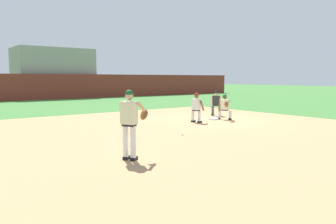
# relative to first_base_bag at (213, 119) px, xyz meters

# --- Properties ---
(ground_plane) EXTENTS (160.00, 160.00, 0.00)m
(ground_plane) POSITION_rel_first_base_bag_xyz_m (0.00, 0.00, -0.04)
(ground_plane) COLOR #3D7533
(infield_dirt_patch) EXTENTS (18.00, 18.00, 0.01)m
(infield_dirt_patch) POSITION_rel_first_base_bag_xyz_m (-3.90, -2.35, -0.04)
(infield_dirt_patch) COLOR tan
(infield_dirt_patch) RESTS_ON ground
(first_base_bag) EXTENTS (0.38, 0.38, 0.09)m
(first_base_bag) POSITION_rel_first_base_bag_xyz_m (0.00, 0.00, 0.00)
(first_base_bag) COLOR white
(first_base_bag) RESTS_ON ground
(baseball) EXTENTS (0.07, 0.07, 0.07)m
(baseball) POSITION_rel_first_base_bag_xyz_m (-4.26, -2.62, -0.01)
(baseball) COLOR white
(baseball) RESTS_ON ground
(pitcher) EXTENTS (0.84, 0.58, 1.86)m
(pitcher) POSITION_rel_first_base_bag_xyz_m (-7.76, -4.68, 1.01)
(pitcher) COLOR black
(pitcher) RESTS_ON ground
(first_baseman) EXTENTS (0.83, 1.01, 1.34)m
(first_baseman) POSITION_rel_first_base_bag_xyz_m (0.52, -0.29, 0.69)
(first_baseman) COLOR black
(first_baseman) RESTS_ON ground
(baserunner) EXTENTS (0.50, 0.63, 1.46)m
(baserunner) POSITION_rel_first_base_bag_xyz_m (-1.40, -0.22, 0.75)
(baserunner) COLOR black
(baserunner) RESTS_ON ground
(umpire) EXTENTS (0.63, 0.68, 1.46)m
(umpire) POSITION_rel_first_base_bag_xyz_m (1.52, 1.31, 0.75)
(umpire) COLOR black
(umpire) RESTS_ON ground
(outfield_wall) EXTENTS (48.00, 0.50, 2.60)m
(outfield_wall) POSITION_rel_first_base_bag_xyz_m (0.00, 22.00, 1.26)
(outfield_wall) COLOR maroon
(outfield_wall) RESTS_ON ground
(stadium_seating_block) EXTENTS (8.13, 5.05, 5.45)m
(stadium_seating_block) POSITION_rel_first_base_bag_xyz_m (0.00, 25.32, 2.70)
(stadium_seating_block) COLOR gray
(stadium_seating_block) RESTS_ON ground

